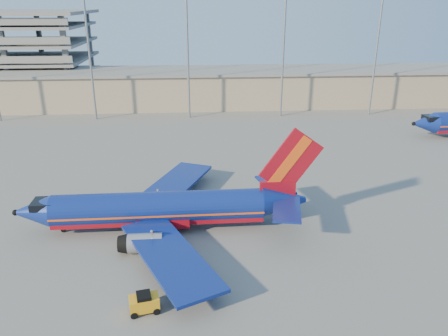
{
  "coord_description": "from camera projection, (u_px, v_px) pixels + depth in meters",
  "views": [
    {
      "loc": [
        -3.81,
        -46.98,
        23.9
      ],
      "look_at": [
        -0.31,
        4.51,
        4.0
      ],
      "focal_mm": 35.0,
      "sensor_mm": 36.0,
      "label": 1
    }
  ],
  "objects": [
    {
      "name": "light_mast_row",
      "position": [
        236.0,
        33.0,
        89.4
      ],
      "size": [
        101.6,
        1.6,
        28.65
      ],
      "color": "gray",
      "rests_on": "ground"
    },
    {
      "name": "baggage_tug",
      "position": [
        144.0,
        303.0,
        35.5
      ],
      "size": [
        2.65,
        1.92,
        1.73
      ],
      "rotation": [
        0.0,
        0.0,
        0.21
      ],
      "color": "orange",
      "rests_on": "ground"
    },
    {
      "name": "ground",
      "position": [
        229.0,
        212.0,
        52.58
      ],
      "size": [
        220.0,
        220.0,
        0.0
      ],
      "primitive_type": "plane",
      "color": "slate",
      "rests_on": "ground"
    },
    {
      "name": "terminal_building",
      "position": [
        251.0,
        87.0,
        105.65
      ],
      "size": [
        122.0,
        16.0,
        8.5
      ],
      "color": "tan",
      "rests_on": "ground"
    },
    {
      "name": "aircraft_main",
      "position": [
        166.0,
        208.0,
        48.11
      ],
      "size": [
        33.52,
        32.28,
        11.36
      ],
      "rotation": [
        0.0,
        0.0,
        0.01
      ],
      "color": "navy",
      "rests_on": "ground"
    }
  ]
}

